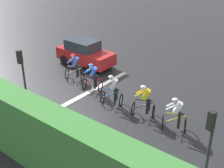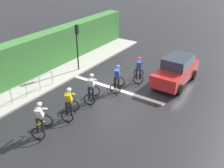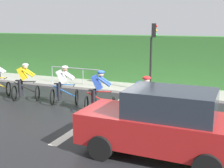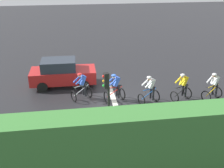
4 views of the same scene
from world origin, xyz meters
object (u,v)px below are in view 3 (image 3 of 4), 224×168
object	(u,v)px
cyclist_second	(24,83)
car_red	(163,123)
cyclist_trailing	(143,101)
cyclist_fourth	(99,93)
traffic_light_near_crossing	(152,48)
cyclist_mid	(63,86)
pedestrian_railing_kerbside	(75,73)

from	to	relation	value
cyclist_second	car_red	xyz separation A→B (m)	(-3.05, -6.83, 0.08)
cyclist_second	cyclist_trailing	bearing A→B (deg)	-99.26
cyclist_fourth	car_red	world-z (taller)	car_red
cyclist_fourth	traffic_light_near_crossing	distance (m)	4.26
cyclist_mid	pedestrian_railing_kerbside	world-z (taller)	cyclist_mid
cyclist_second	car_red	size ratio (longest dim) A/B	0.40
cyclist_fourth	pedestrian_railing_kerbside	world-z (taller)	cyclist_fourth
cyclist_mid	cyclist_fourth	distance (m)	1.95
cyclist_second	pedestrian_railing_kerbside	xyz separation A→B (m)	(3.42, -0.55, -0.03)
car_red	pedestrian_railing_kerbside	xyz separation A→B (m)	(6.46, 6.28, -0.10)
pedestrian_railing_kerbside	traffic_light_near_crossing	bearing A→B (deg)	-89.77
cyclist_fourth	cyclist_trailing	distance (m)	1.93
cyclist_trailing	cyclist_mid	bearing A→B (deg)	75.07
cyclist_second	cyclist_mid	bearing A→B (deg)	-87.88
cyclist_mid	cyclist_trailing	xyz separation A→B (m)	(-1.00, -3.74, 0.00)
cyclist_fourth	cyclist_trailing	size ratio (longest dim) A/B	1.00
cyclist_second	traffic_light_near_crossing	size ratio (longest dim) A/B	0.50
cyclist_trailing	traffic_light_near_crossing	bearing A→B (deg)	12.00
cyclist_second	pedestrian_railing_kerbside	bearing A→B (deg)	-9.10
cyclist_second	car_red	distance (m)	7.48
cyclist_mid	pedestrian_railing_kerbside	bearing A→B (deg)	22.57
cyclist_trailing	cyclist_fourth	bearing A→B (deg)	76.20
cyclist_mid	traffic_light_near_crossing	distance (m)	4.61
cyclist_mid	cyclist_second	bearing A→B (deg)	92.12
cyclist_mid	cyclist_trailing	bearing A→B (deg)	-104.93
cyclist_second	cyclist_fourth	distance (m)	3.84
cyclist_mid	traffic_light_near_crossing	xyz separation A→B (m)	(3.36, -2.82, 1.43)
cyclist_trailing	car_red	distance (m)	2.41
traffic_light_near_crossing	pedestrian_railing_kerbside	distance (m)	4.45
cyclist_second	car_red	bearing A→B (deg)	-114.03
traffic_light_near_crossing	pedestrian_railing_kerbside	xyz separation A→B (m)	(-0.02, 4.21, -1.45)
cyclist_fourth	cyclist_second	bearing A→B (deg)	83.01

